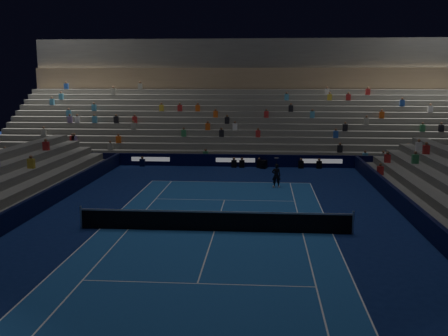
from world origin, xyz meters
TOP-DOWN VIEW (x-y plane):
  - ground at (0.00, 0.00)m, footprint 90.00×90.00m
  - court_surface at (0.00, 0.00)m, footprint 10.97×23.77m
  - sponsor_barrier_far at (0.00, 18.50)m, footprint 44.00×0.25m
  - sponsor_barrier_east at (9.70, 0.00)m, footprint 0.25×37.00m
  - sponsor_barrier_west at (-9.70, 0.00)m, footprint 0.25×37.00m
  - grandstand_main at (0.00, 27.90)m, footprint 44.00×15.20m
  - tennis_net at (0.00, 0.00)m, footprint 12.90×0.10m
  - tennis_player at (3.13, 10.39)m, footprint 0.60×0.41m
  - broadcast_camera at (2.28, 17.76)m, footprint 0.64×1.02m

SIDE VIEW (x-z plane):
  - ground at x=0.00m, z-range 0.00..0.00m
  - court_surface at x=0.00m, z-range 0.00..0.01m
  - broadcast_camera at x=2.28m, z-range 0.01..0.66m
  - sponsor_barrier_far at x=0.00m, z-range 0.00..1.00m
  - sponsor_barrier_east at x=9.70m, z-range 0.00..1.00m
  - sponsor_barrier_west at x=-9.70m, z-range 0.00..1.00m
  - tennis_net at x=0.00m, z-range -0.05..1.05m
  - tennis_player at x=3.13m, z-range 0.00..1.58m
  - grandstand_main at x=0.00m, z-range -2.22..8.98m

